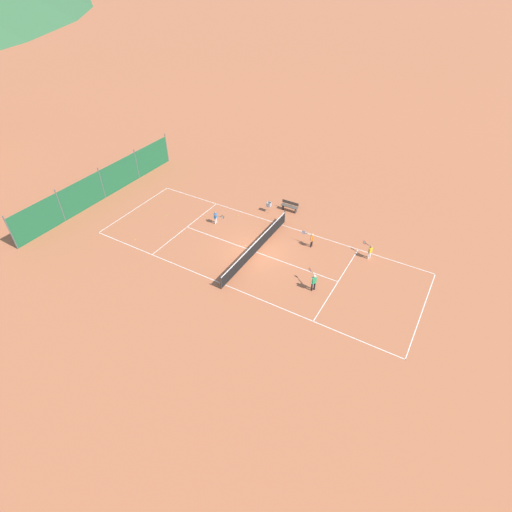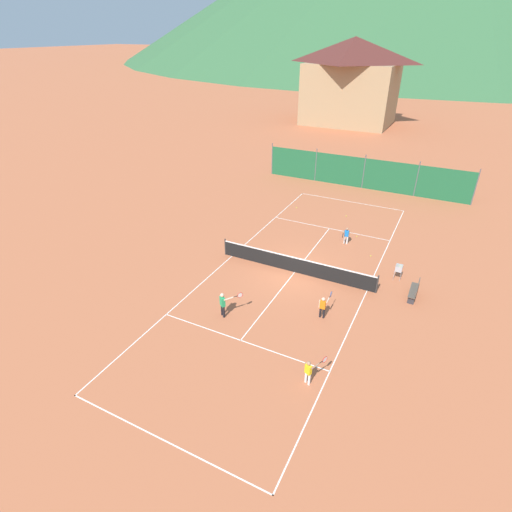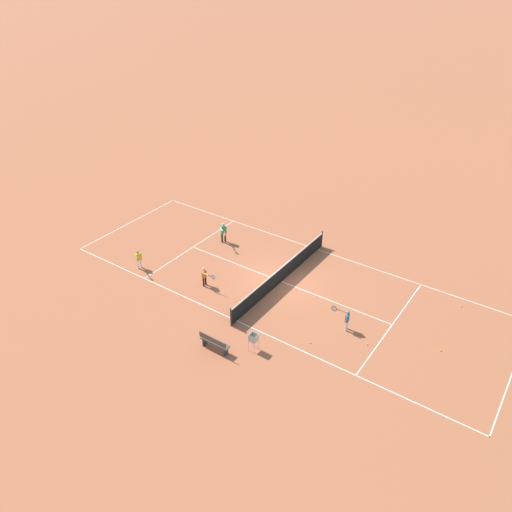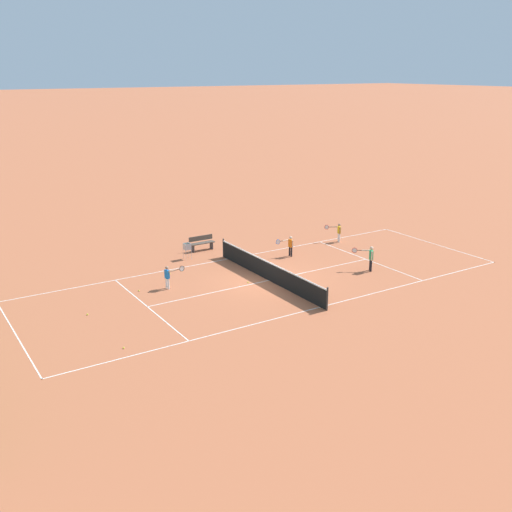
{
  "view_description": "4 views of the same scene",
  "coord_description": "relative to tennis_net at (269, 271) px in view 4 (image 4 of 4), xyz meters",
  "views": [
    {
      "loc": [
        -19.9,
        -11.62,
        18.16
      ],
      "look_at": [
        -1.38,
        -0.81,
        0.91
      ],
      "focal_mm": 28.0,
      "sensor_mm": 36.0,
      "label": 1
    },
    {
      "loc": [
        6.69,
        -18.15,
        12.0
      ],
      "look_at": [
        -1.72,
        -1.48,
        1.36
      ],
      "focal_mm": 28.0,
      "sensor_mm": 36.0,
      "label": 2
    },
    {
      "loc": [
        19.2,
        11.68,
        15.78
      ],
      "look_at": [
        -0.09,
        -1.76,
        0.98
      ],
      "focal_mm": 35.0,
      "sensor_mm": 36.0,
      "label": 3
    },
    {
      "loc": [
        -23.17,
        15.42,
        10.01
      ],
      "look_at": [
        -0.08,
        0.8,
        1.42
      ],
      "focal_mm": 42.0,
      "sensor_mm": 36.0,
      "label": 4
    }
  ],
  "objects": [
    {
      "name": "player_near_baseline",
      "position": [
        1.6,
        4.65,
        0.16
      ],
      "size": [
        0.38,
        0.98,
        1.12
      ],
      "color": "white",
      "rests_on": "ground"
    },
    {
      "name": "player_near_service",
      "position": [
        -1.56,
        -5.22,
        0.26
      ],
      "size": [
        0.9,
        0.86,
        1.31
      ],
      "color": "black",
      "rests_on": "ground"
    },
    {
      "name": "tennis_ball_far_corner",
      "position": [
        0.23,
        1.06,
        -0.47
      ],
      "size": [
        0.07,
        0.07,
        0.07
      ],
      "primitive_type": "sphere",
      "color": "#CCE033",
      "rests_on": "ground"
    },
    {
      "name": "tennis_ball_alley_right",
      "position": [
        0.49,
        8.91,
        -0.47
      ],
      "size": [
        0.07,
        0.07,
        0.07
      ],
      "primitive_type": "sphere",
      "color": "#CCE033",
      "rests_on": "ground"
    },
    {
      "name": "player_far_baseline",
      "position": [
        3.52,
        -7.34,
        0.16
      ],
      "size": [
        0.69,
        0.87,
        1.13
      ],
      "color": "white",
      "rests_on": "ground"
    },
    {
      "name": "court_line_markings",
      "position": [
        0.0,
        0.0,
        -0.5
      ],
      "size": [
        8.25,
        23.85,
        0.01
      ],
      "color": "white",
      "rests_on": "ground"
    },
    {
      "name": "tennis_ball_by_net_right",
      "position": [
        2.01,
        5.99,
        -0.47
      ],
      "size": [
        0.07,
        0.07,
        0.07
      ],
      "primitive_type": "sphere",
      "color": "#CCE033",
      "rests_on": "ground"
    },
    {
      "name": "tennis_ball_by_net_left",
      "position": [
        3.44,
        3.76,
        -0.47
      ],
      "size": [
        0.07,
        0.07,
        0.07
      ],
      "primitive_type": "sphere",
      "color": "#CCE033",
      "rests_on": "ground"
    },
    {
      "name": "ground_plane",
      "position": [
        0.0,
        0.0,
        -0.5
      ],
      "size": [
        600.0,
        600.0,
        0.0
      ],
      "primitive_type": "plane",
      "color": "#B7603D"
    },
    {
      "name": "ball_hopper",
      "position": [
        5.29,
        1.85,
        0.16
      ],
      "size": [
        0.36,
        0.36,
        0.89
      ],
      "color": "#B7B7BC",
      "rests_on": "ground"
    },
    {
      "name": "courtside_bench",
      "position": [
        6.34,
        0.42,
        -0.05
      ],
      "size": [
        0.36,
        1.5,
        0.84
      ],
      "color": "#51473D",
      "rests_on": "ground"
    },
    {
      "name": "player_far_service",
      "position": [
        2.69,
        -3.17,
        0.18
      ],
      "size": [
        0.39,
        0.98,
        1.15
      ],
      "color": "black",
      "rests_on": "ground"
    },
    {
      "name": "tennis_ball_service_box",
      "position": [
        -3.39,
        8.75,
        -0.47
      ],
      "size": [
        0.07,
        0.07,
        0.07
      ],
      "primitive_type": "sphere",
      "color": "#CCE033",
      "rests_on": "ground"
    },
    {
      "name": "tennis_net",
      "position": [
        0.0,
        0.0,
        0.0
      ],
      "size": [
        9.18,
        0.08,
        1.06
      ],
      "color": "#2D2D2D",
      "rests_on": "ground"
    }
  ]
}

